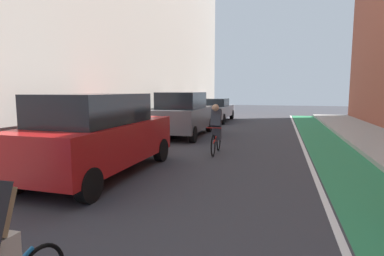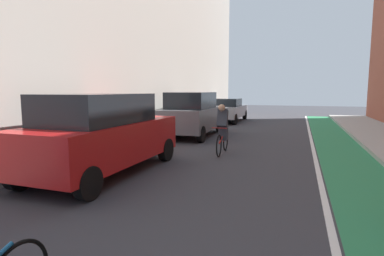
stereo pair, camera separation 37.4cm
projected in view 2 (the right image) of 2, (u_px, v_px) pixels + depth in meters
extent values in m
plane|color=#38383D|center=(231.00, 167.00, 8.32)|extent=(72.29, 72.29, 0.00)
cube|color=#2D8451|center=(348.00, 160.00, 9.17)|extent=(1.60, 32.86, 0.00)
cube|color=white|center=(315.00, 158.00, 9.47)|extent=(0.12, 32.86, 0.00)
cube|color=red|center=(104.00, 141.00, 7.65)|extent=(1.94, 4.62, 0.95)
cube|color=black|center=(97.00, 110.00, 7.33)|extent=(1.69, 2.78, 0.75)
cylinder|color=black|center=(115.00, 146.00, 9.63)|extent=(0.23, 0.66, 0.66)
cylinder|color=black|center=(166.00, 150.00, 9.05)|extent=(0.23, 0.66, 0.66)
cylinder|color=black|center=(19.00, 175.00, 6.36)|extent=(0.23, 0.66, 0.66)
cylinder|color=black|center=(88.00, 183.00, 5.78)|extent=(0.23, 0.66, 0.66)
cube|color=#595B60|center=(193.00, 118.00, 13.98)|extent=(2.00, 4.47, 0.95)
cube|color=black|center=(192.00, 101.00, 13.67)|extent=(1.72, 2.70, 0.75)
cylinder|color=black|center=(187.00, 124.00, 15.86)|extent=(0.24, 0.67, 0.66)
cylinder|color=black|center=(219.00, 125.00, 15.35)|extent=(0.24, 0.67, 0.66)
cylinder|color=black|center=(161.00, 133.00, 12.72)|extent=(0.24, 0.67, 0.66)
cylinder|color=black|center=(201.00, 134.00, 12.21)|extent=(0.24, 0.67, 0.66)
cube|color=#9EA0A8|center=(227.00, 111.00, 20.56)|extent=(1.93, 4.79, 0.70)
cube|color=black|center=(227.00, 103.00, 20.26)|extent=(1.69, 2.02, 0.55)
cylinder|color=black|center=(221.00, 114.00, 22.61)|extent=(0.22, 0.66, 0.66)
cylinder|color=black|center=(245.00, 115.00, 22.05)|extent=(0.22, 0.66, 0.66)
cylinder|color=black|center=(207.00, 118.00, 19.15)|extent=(0.22, 0.66, 0.66)
cylinder|color=black|center=(235.00, 119.00, 18.59)|extent=(0.22, 0.66, 0.66)
torus|color=black|center=(219.00, 146.00, 9.56)|extent=(0.06, 0.69, 0.69)
torus|color=black|center=(226.00, 141.00, 10.56)|extent=(0.06, 0.69, 0.69)
cylinder|color=red|center=(222.00, 137.00, 10.03)|extent=(0.07, 0.96, 0.33)
cylinder|color=red|center=(224.00, 133.00, 10.20)|extent=(0.04, 0.12, 0.55)
cylinder|color=red|center=(220.00, 128.00, 9.57)|extent=(0.48, 0.04, 0.02)
cube|color=#333842|center=(223.00, 132.00, 10.12)|extent=(0.29, 0.25, 0.56)
cube|color=#333842|center=(223.00, 118.00, 9.94)|extent=(0.33, 0.41, 0.60)
sphere|color=tan|center=(222.00, 108.00, 9.75)|extent=(0.22, 0.22, 0.22)
cube|color=#4C7247|center=(223.00, 117.00, 10.05)|extent=(0.27, 0.28, 0.39)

